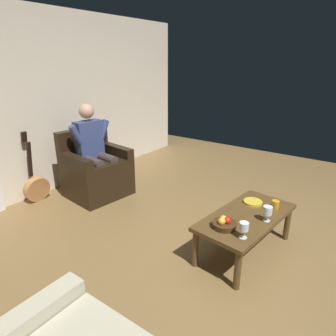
% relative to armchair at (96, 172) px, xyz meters
% --- Properties ---
extents(ground_plane, '(7.44, 7.44, 0.00)m').
position_rel_armchair_xyz_m(ground_plane, '(0.14, 2.41, -0.34)').
color(ground_plane, brown).
extents(wall_back, '(5.75, 0.06, 2.55)m').
position_rel_armchair_xyz_m(wall_back, '(0.14, -0.72, 0.93)').
color(wall_back, beige).
rests_on(wall_back, ground).
extents(armchair, '(0.88, 0.81, 0.94)m').
position_rel_armchair_xyz_m(armchair, '(0.00, 0.00, 0.00)').
color(armchair, black).
rests_on(armchair, ground).
extents(person_seated, '(0.65, 0.60, 1.31)m').
position_rel_armchair_xyz_m(person_seated, '(0.00, 0.02, 0.37)').
color(person_seated, navy).
rests_on(person_seated, ground).
extents(coffee_table, '(1.20, 0.69, 0.42)m').
position_rel_armchair_xyz_m(coffee_table, '(0.08, 2.29, 0.02)').
color(coffee_table, '#523A1D').
rests_on(coffee_table, ground).
extents(guitar, '(0.35, 0.21, 0.98)m').
position_rel_armchair_xyz_m(guitar, '(0.64, -0.51, -0.13)').
color(guitar, '#B17642').
rests_on(guitar, ground).
extents(wine_glass_near, '(0.09, 0.09, 0.15)m').
position_rel_armchair_xyz_m(wine_glass_near, '(0.08, 2.49, 0.18)').
color(wine_glass_near, silver).
rests_on(wine_glass_near, coffee_table).
extents(wine_glass_far, '(0.08, 0.08, 0.15)m').
position_rel_armchair_xyz_m(wine_glass_far, '(0.48, 2.42, 0.18)').
color(wine_glass_far, silver).
rests_on(wine_glass_far, coffee_table).
extents(fruit_bowl, '(0.23, 0.23, 0.11)m').
position_rel_armchair_xyz_m(fruit_bowl, '(0.42, 2.21, 0.12)').
color(fruit_bowl, '#3D2814').
rests_on(fruit_bowl, coffee_table).
extents(decorative_dish, '(0.20, 0.20, 0.02)m').
position_rel_armchair_xyz_m(decorative_dish, '(-0.21, 2.25, 0.09)').
color(decorative_dish, gold).
rests_on(decorative_dish, coffee_table).
extents(candle_jar, '(0.08, 0.08, 0.08)m').
position_rel_armchair_xyz_m(candle_jar, '(-0.24, 2.47, 0.12)').
color(candle_jar, orange).
rests_on(candle_jar, coffee_table).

